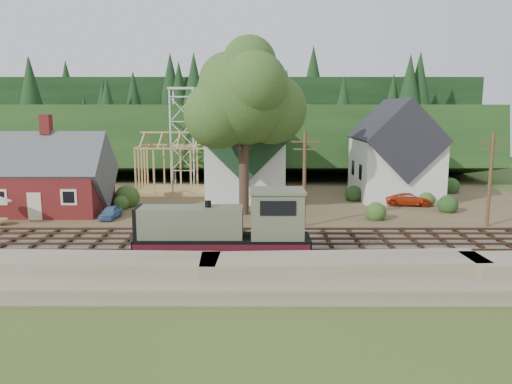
{
  "coord_description": "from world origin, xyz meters",
  "views": [
    {
      "loc": [
        3.14,
        -34.63,
        9.7
      ],
      "look_at": [
        3.1,
        6.0,
        3.0
      ],
      "focal_mm": 35.0,
      "sensor_mm": 36.0,
      "label": 1
    }
  ],
  "objects": [
    {
      "name": "car_red",
      "position": [
        18.37,
        14.32,
        0.95
      ],
      "size": [
        4.97,
        2.84,
        1.31
      ],
      "primitive_type": "imported",
      "rotation": [
        0.0,
        0.0,
        1.42
      ],
      "color": "red",
      "rests_on": "village_flat"
    },
    {
      "name": "hillside",
      "position": [
        0.0,
        42.0,
        0.0
      ],
      "size": [
        70.0,
        28.96,
        12.74
      ],
      "primitive_type": "cube",
      "rotation": [
        -0.17,
        0.0,
        0.0
      ],
      "color": "#1E3F19",
      "rests_on": "ground"
    },
    {
      "name": "locomotive",
      "position": [
        1.37,
        -3.0,
        2.01
      ],
      "size": [
        11.18,
        2.79,
        4.49
      ],
      "color": "black",
      "rests_on": "railroad_bed"
    },
    {
      "name": "car_blue",
      "position": [
        -9.64,
        8.1,
        0.85
      ],
      "size": [
        1.52,
        3.31,
        1.1
      ],
      "primitive_type": "imported",
      "rotation": [
        0.0,
        0.0,
        -0.07
      ],
      "color": "#547FB4",
      "rests_on": "village_flat"
    },
    {
      "name": "big_tree",
      "position": [
        2.17,
        10.08,
        10.22
      ],
      "size": [
        10.9,
        8.4,
        14.7
      ],
      "color": "#38281E",
      "rests_on": "village_flat"
    },
    {
      "name": "church",
      "position": [
        2.0,
        19.68,
        5.18
      ],
      "size": [
        8.4,
        15.17,
        13.0
      ],
      "color": "silver",
      "rests_on": "village_flat"
    },
    {
      "name": "ridge",
      "position": [
        0.0,
        58.0,
        0.0
      ],
      "size": [
        80.0,
        20.0,
        12.0
      ],
      "primitive_type": "cube",
      "color": "black",
      "rests_on": "ground"
    },
    {
      "name": "depot",
      "position": [
        -16.0,
        11.0,
        3.21
      ],
      "size": [
        10.8,
        7.41,
        9.0
      ],
      "color": "#531315",
      "rests_on": "village_flat"
    },
    {
      "name": "timber_frame",
      "position": [
        -6.0,
        22.0,
        3.27
      ],
      "size": [
        8.2,
        6.2,
        6.99
      ],
      "color": "tan",
      "rests_on": "village_flat"
    },
    {
      "name": "telegraph_pole_near",
      "position": [
        7.0,
        5.2,
        4.25
      ],
      "size": [
        2.2,
        0.28,
        8.0
      ],
      "color": "#4C331E",
      "rests_on": "ground"
    },
    {
      "name": "farmhouse",
      "position": [
        18.0,
        19.0,
        4.87
      ],
      "size": [
        8.4,
        10.8,
        10.6
      ],
      "color": "silver",
      "rests_on": "village_flat"
    },
    {
      "name": "village_flat",
      "position": [
        0.0,
        18.0,
        0.15
      ],
      "size": [
        64.0,
        26.0,
        0.3
      ],
      "primitive_type": "cube",
      "color": "brown",
      "rests_on": "ground"
    },
    {
      "name": "ground",
      "position": [
        0.0,
        0.0,
        0.0
      ],
      "size": [
        140.0,
        140.0,
        0.0
      ],
      "primitive_type": "plane",
      "color": "#384C1E",
      "rests_on": "ground"
    },
    {
      "name": "embankment",
      "position": [
        0.0,
        -8.5,
        0.0
      ],
      "size": [
        64.0,
        5.0,
        1.6
      ],
      "primitive_type": "cube",
      "color": "#7F7259",
      "rests_on": "ground"
    },
    {
      "name": "lattice_tower",
      "position": [
        -6.0,
        28.0,
        10.03
      ],
      "size": [
        3.2,
        3.2,
        12.12
      ],
      "color": "silver",
      "rests_on": "village_flat"
    },
    {
      "name": "telegraph_pole_far",
      "position": [
        22.0,
        5.2,
        4.25
      ],
      "size": [
        2.2,
        0.28,
        8.0
      ],
      "color": "#4C331E",
      "rests_on": "ground"
    },
    {
      "name": "railroad_bed",
      "position": [
        0.0,
        0.0,
        0.08
      ],
      "size": [
        64.0,
        11.0,
        0.16
      ],
      "primitive_type": "cube",
      "color": "#726B5B",
      "rests_on": "ground"
    }
  ]
}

